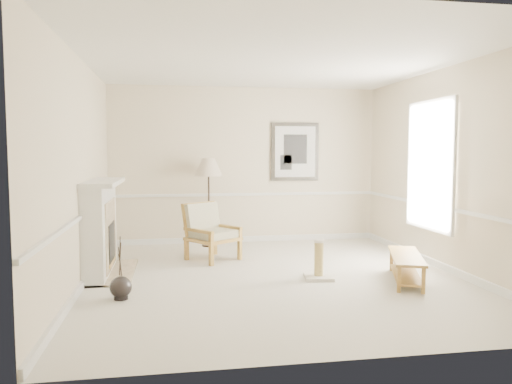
{
  "coord_description": "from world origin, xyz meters",
  "views": [
    {
      "loc": [
        -1.35,
        -6.52,
        1.71
      ],
      "look_at": [
        -0.14,
        0.7,
        1.11
      ],
      "focal_mm": 35.0,
      "sensor_mm": 36.0,
      "label": 1
    }
  ],
  "objects_px": {
    "floor_lamp": "(209,170)",
    "bench": "(406,263)",
    "floor_vase": "(121,288)",
    "armchair": "(209,229)",
    "scratching_post": "(319,267)"
  },
  "relations": [
    {
      "from": "scratching_post",
      "to": "floor_lamp",
      "type": "bearing_deg",
      "value": 116.4
    },
    {
      "from": "scratching_post",
      "to": "armchair",
      "type": "bearing_deg",
      "value": 132.31
    },
    {
      "from": "floor_vase",
      "to": "scratching_post",
      "type": "bearing_deg",
      "value": 11.71
    },
    {
      "from": "floor_lamp",
      "to": "bench",
      "type": "xyz_separation_m",
      "value": [
        2.38,
        -2.89,
        -1.14
      ]
    },
    {
      "from": "scratching_post",
      "to": "floor_vase",
      "type": "bearing_deg",
      "value": -168.29
    },
    {
      "from": "floor_vase",
      "to": "floor_lamp",
      "type": "bearing_deg",
      "value": 68.13
    },
    {
      "from": "floor_lamp",
      "to": "bench",
      "type": "distance_m",
      "value": 3.91
    },
    {
      "from": "floor_vase",
      "to": "bench",
      "type": "distance_m",
      "value": 3.63
    },
    {
      "from": "armchair",
      "to": "scratching_post",
      "type": "relative_size",
      "value": 1.83
    },
    {
      "from": "armchair",
      "to": "floor_lamp",
      "type": "height_order",
      "value": "floor_lamp"
    },
    {
      "from": "floor_lamp",
      "to": "scratching_post",
      "type": "xyz_separation_m",
      "value": [
        1.28,
        -2.58,
        -1.21
      ]
    },
    {
      "from": "floor_vase",
      "to": "bench",
      "type": "height_order",
      "value": "floor_vase"
    },
    {
      "from": "floor_vase",
      "to": "scratching_post",
      "type": "height_order",
      "value": "floor_vase"
    },
    {
      "from": "floor_vase",
      "to": "scratching_post",
      "type": "distance_m",
      "value": 2.58
    },
    {
      "from": "floor_vase",
      "to": "bench",
      "type": "xyz_separation_m",
      "value": [
        3.62,
        0.21,
        0.1
      ]
    }
  ]
}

